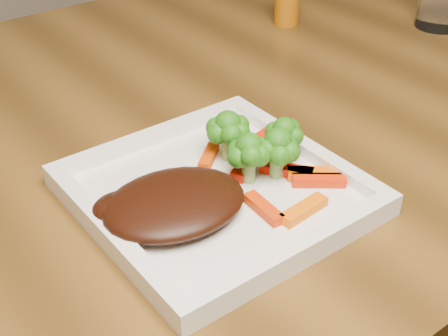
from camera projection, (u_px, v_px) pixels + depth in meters
floor at (263, 324)px, 1.50m from camera, size 4.00×4.00×0.01m
dining_table at (307, 240)px, 1.18m from camera, size 1.60×0.90×0.75m
plate at (216, 195)px, 0.66m from camera, size 0.27×0.27×0.01m
steak at (174, 203)px, 0.62m from camera, size 0.16×0.13×0.03m
broccoli_0 at (228, 131)px, 0.69m from camera, size 0.06×0.06×0.07m
broccoli_1 at (284, 135)px, 0.69m from camera, size 0.05×0.05×0.06m
broccoli_2 at (278, 153)px, 0.66m from camera, size 0.06×0.06×0.06m
broccoli_3 at (249, 156)px, 0.66m from camera, size 0.06×0.06×0.06m
carrot_0 at (304, 210)px, 0.62m from camera, size 0.06×0.02×0.01m
carrot_1 at (319, 180)px, 0.66m from camera, size 0.05×0.05×0.01m
carrot_2 at (264, 208)px, 0.62m from camera, size 0.02×0.05×0.01m
carrot_3 at (262, 138)px, 0.74m from camera, size 0.06×0.03×0.01m
carrot_4 at (209, 157)px, 0.70m from camera, size 0.05×0.04×0.01m
carrot_5 at (287, 170)px, 0.68m from camera, size 0.05×0.06×0.01m
carrot_6 at (247, 165)px, 0.69m from camera, size 0.06×0.04×0.01m
carrot_7 at (316, 174)px, 0.67m from camera, size 0.06×0.05×0.01m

